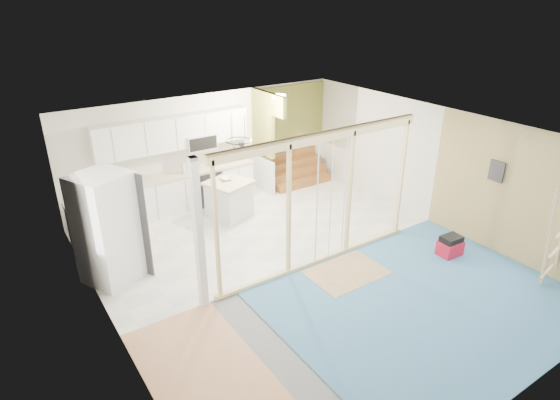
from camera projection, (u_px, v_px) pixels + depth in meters
room at (307, 205)px, 8.31m from camera, size 7.01×8.01×2.61m
floor_overlays at (307, 264)px, 8.93m from camera, size 7.00×8.00×0.03m
stud_frame at (295, 192)px, 8.05m from camera, size 4.66×0.14×2.60m
base_cabinets at (157, 203)px, 10.38m from camera, size 4.45×2.24×0.93m
upper_cabinets at (176, 134)px, 10.56m from camera, size 3.60×0.41×0.85m
green_partition at (285, 150)px, 12.27m from camera, size 2.25×1.51×2.60m
pot_rack at (239, 143)px, 9.30m from camera, size 0.52×0.52×0.72m
sheathing_panel at (524, 198)px, 8.57m from camera, size 0.02×4.00×2.60m
electrical_panel at (497, 171)px, 8.86m from camera, size 0.04×0.30×0.40m
ceiling_light at (279, 96)px, 10.79m from camera, size 0.32×0.32×0.08m
fridge at (108, 229)px, 8.10m from camera, size 1.18×1.13×2.02m
island at (229, 199)px, 10.63m from camera, size 1.13×1.13×0.87m
bowl at (227, 178)px, 10.54m from camera, size 0.31×0.31×0.06m
soap_bottle_a at (183, 167)px, 10.69m from camera, size 0.14×0.14×0.31m
soap_bottle_b at (238, 155)px, 11.64m from camera, size 0.11×0.11×0.19m
toolbox at (450, 246)px, 9.16m from camera, size 0.46×0.36×0.42m
ladder at (557, 235)px, 7.92m from camera, size 1.05×0.09×1.95m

